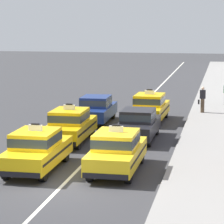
{
  "coord_description": "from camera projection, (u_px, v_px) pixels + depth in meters",
  "views": [
    {
      "loc": [
        5.83,
        -19.66,
        6.16
      ],
      "look_at": [
        0.07,
        9.17,
        1.3
      ],
      "focal_mm": 92.5,
      "sensor_mm": 36.0,
      "label": 1
    }
  ],
  "objects": [
    {
      "name": "sidewalk_curb",
      "position": [
        221.0,
        120.0,
        34.57
      ],
      "size": [
        4.0,
        90.0,
        0.15
      ],
      "primitive_type": "cube",
      "color": "gray",
      "rests_on": "ground"
    },
    {
      "name": "sedan_left_third",
      "position": [
        96.0,
        109.0,
        33.8
      ],
      "size": [
        1.82,
        4.33,
        1.58
      ],
      "color": "black",
      "rests_on": "ground"
    },
    {
      "name": "ground_plane",
      "position": [
        61.0,
        187.0,
        21.15
      ],
      "size": [
        160.0,
        160.0,
        0.0
      ],
      "primitive_type": "plane",
      "color": "#353538"
    },
    {
      "name": "pedestrian_mid_block",
      "position": [
        202.0,
        100.0,
        36.57
      ],
      "size": [
        0.47,
        0.24,
        1.65
      ],
      "color": "#473828",
      "rests_on": "sidewalk_curb"
    },
    {
      "name": "taxi_right_nearest",
      "position": [
        117.0,
        151.0,
        23.03
      ],
      "size": [
        1.82,
        4.56,
        1.96
      ],
      "color": "black",
      "rests_on": "ground"
    },
    {
      "name": "taxi_left_second",
      "position": [
        70.0,
        125.0,
        28.5
      ],
      "size": [
        1.88,
        4.58,
        1.96
      ],
      "color": "black",
      "rests_on": "ground"
    },
    {
      "name": "taxi_right_third",
      "position": [
        150.0,
        107.0,
        34.13
      ],
      "size": [
        1.94,
        4.61,
        1.96
      ],
      "color": "black",
      "rests_on": "ground"
    },
    {
      "name": "taxi_left_nearest",
      "position": [
        37.0,
        149.0,
        23.27
      ],
      "size": [
        1.85,
        4.57,
        1.96
      ],
      "color": "black",
      "rests_on": "ground"
    },
    {
      "name": "lane_stripe_left_right",
      "position": [
        141.0,
        106.0,
        40.5
      ],
      "size": [
        0.14,
        80.0,
        0.01
      ],
      "primitive_type": "cube",
      "color": "silver",
      "rests_on": "ground"
    },
    {
      "name": "sedan_right_second",
      "position": [
        138.0,
        124.0,
        29.02
      ],
      "size": [
        1.79,
        4.31,
        1.58
      ],
      "color": "black",
      "rests_on": "ground"
    }
  ]
}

